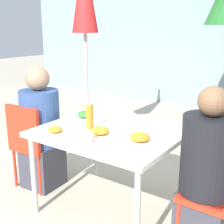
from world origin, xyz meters
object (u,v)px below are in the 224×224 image
Objects in this scene: chair_right at (217,181)px; bottle at (90,116)px; chair_left at (32,140)px; person_right at (207,176)px; closed_umbrella at (85,3)px; person_left at (41,132)px; salad_bowl at (139,124)px; drinking_cup at (87,138)px.

bottle is at bearing 9.80° from chair_right.
person_right is at bearing 0.65° from chair_left.
chair_right is at bearing 3.13° from chair_left.
closed_umbrella is at bearing 130.64° from bottle.
person_left is 1.02m from salad_bowl.
person_right reaches higher than chair_right.
chair_right is (1.69, 0.12, -0.06)m from person_left.
salad_bowl is (0.97, 0.23, 0.20)m from person_left.
person_left is (0.05, 0.08, 0.06)m from chair_left.
person_left is at bearing 159.03° from drinking_cup.
person_right is 1.03m from bottle.
closed_umbrella is at bearing -27.76° from person_right.
closed_umbrella is at bearing 129.62° from drinking_cup.
drinking_cup is (-0.78, -0.37, 0.23)m from person_right.
drinking_cup is at bearing -50.38° from closed_umbrella.
salad_bowl is at bearing -8.19° from chair_right.
chair_left is 0.98m from drinking_cup.
chair_left and chair_right have the same top height.
person_right is 2.59m from closed_umbrella.
chair_left is 0.72× the size of person_right.
person_left is 1.70m from chair_right.
closed_umbrella reaches higher than salad_bowl.
chair_right is 0.11m from person_right.
person_left is at bearing 58.09° from chair_left.
person_left is at bearing 4.79° from chair_right.
chair_left is 1.69m from person_right.
chair_left is at bearing -76.29° from closed_umbrella.
drinking_cup reaches higher than salad_bowl.
bottle reaches higher than chair_right.
drinking_cup is (0.86, -0.33, 0.22)m from person_left.
salad_bowl is (-0.72, 0.12, 0.26)m from chair_right.
person_left is 1.41× the size of chair_right.
person_left is 1.73m from closed_umbrella.
closed_umbrella is at bearing 100.32° from chair_left.
chair_left is at bearing 7.41° from chair_right.
closed_umbrella is (-2.03, 1.00, 1.34)m from chair_right.
chair_right is 0.35× the size of closed_umbrella.
closed_umbrella is 15.88× the size of salad_bowl.
bottle is (-1.03, -0.16, 0.35)m from chair_right.
person_left is 1.01× the size of person_right.
person_right is 5.25× the size of bottle.
person_right is 0.73m from salad_bowl.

